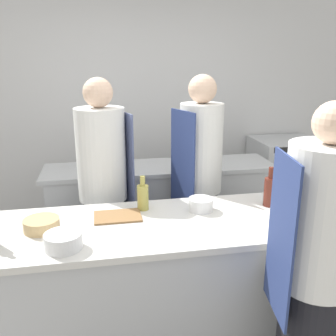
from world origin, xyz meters
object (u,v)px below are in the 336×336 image
chef_at_stove (103,190)px  oven_range (283,179)px  bottle_sauce (143,196)px  chef_at_pass_far (200,181)px  bowl_ceramic_blue (201,204)px  bottle_olive_oil (270,191)px  bottle_cooking_oil (290,192)px  bowl_prep_small (63,241)px  chef_at_prep_near (315,272)px  bowl_mixing_large (42,225)px  stockpot (197,152)px

chef_at_stove → oven_range: bearing=99.6°
oven_range → bottle_sauce: size_ratio=4.08×
chef_at_pass_far → bowl_ceramic_blue: (-0.16, -0.58, 0.04)m
bottle_olive_oil → bottle_cooking_oil: bottle_olive_oil is taller
bowl_prep_small → bowl_ceramic_blue: size_ratio=1.23×
chef_at_prep_near → chef_at_stove: bearing=46.0°
chef_at_pass_far → bottle_sauce: chef_at_pass_far is taller
chef_at_stove → bowl_prep_small: bearing=-30.8°
chef_at_stove → bottle_sauce: bearing=11.7°
chef_at_pass_far → bowl_mixing_large: (-1.18, -0.70, 0.03)m
bottle_sauce → chef_at_stove: bearing=118.5°
chef_at_stove → bottle_cooking_oil: 1.41m
chef_at_pass_far → bowl_ceramic_blue: size_ratio=10.55×
chef_at_stove → chef_at_pass_far: (0.80, 0.02, 0.02)m
chef_at_prep_near → bottle_olive_oil: chef_at_prep_near is taller
bowl_prep_small → bowl_ceramic_blue: 0.95m
chef_at_pass_far → bowl_prep_small: chef_at_pass_far is taller
stockpot → bottle_olive_oil: bearing=-81.0°
chef_at_prep_near → bottle_cooking_oil: 0.84m
chef_at_prep_near → bottle_cooking_oil: bearing=-9.8°
chef_at_stove → stockpot: (0.94, 0.65, 0.11)m
chef_at_prep_near → stockpot: size_ratio=7.24×
oven_range → bowl_mixing_large: (-2.50, -1.73, 0.43)m
bowl_prep_small → stockpot: (1.17, 1.59, 0.05)m
oven_range → chef_at_stove: 2.40m
chef_at_prep_near → stockpot: chef_at_prep_near is taller
chef_at_pass_far → bowl_mixing_large: size_ratio=8.28×
bottle_olive_oil → bottle_sauce: size_ratio=1.18×
chef_at_stove → bottle_olive_oil: 1.28m
bottle_olive_oil → stockpot: (-0.19, 1.23, -0.01)m
stockpot → chef_at_pass_far: bearing=-102.7°
chef_at_prep_near → bowl_mixing_large: (-1.40, 0.68, 0.07)m
bowl_ceramic_blue → bottle_cooking_oil: bearing=-0.9°
chef_at_prep_near → bowl_ceramic_blue: bearing=34.4°
bowl_prep_small → bottle_sauce: bearing=43.2°
chef_at_prep_near → bowl_mixing_large: chef_at_prep_near is taller
bottle_olive_oil → bowl_mixing_large: 1.52m
chef_at_stove → bowl_ceramic_blue: (0.64, -0.56, 0.05)m
bowl_mixing_large → bottle_olive_oil: bearing=4.1°
bowl_prep_small → chef_at_stove: bearing=76.0°
oven_range → chef_at_pass_far: bearing=-142.1°
stockpot → chef_at_prep_near: bearing=-87.8°
chef_at_prep_near → chef_at_pass_far: size_ratio=0.97×
chef_at_stove → bowl_mixing_large: (-0.38, -0.68, 0.05)m
bottle_olive_oil → bottle_sauce: (-0.88, 0.10, -0.02)m
chef_at_pass_far → stockpot: 0.66m
oven_range → chef_at_prep_near: bearing=-114.6°
chef_at_stove → stockpot: chef_at_stove is taller
bowl_mixing_large → stockpot: stockpot is taller
bottle_olive_oil → bowl_mixing_large: (-1.51, -0.11, -0.07)m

